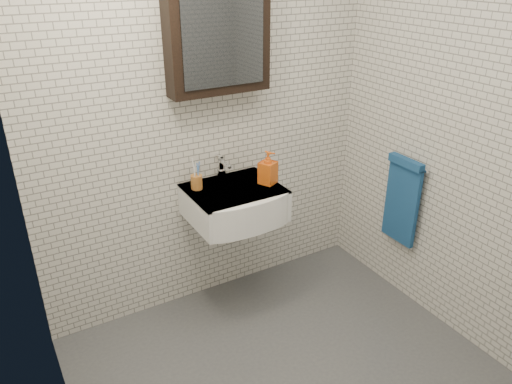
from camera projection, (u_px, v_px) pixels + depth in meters
ground at (294, 380)px, 2.75m from camera, size 2.20×2.00×0.01m
room_shell at (305, 126)px, 2.12m from camera, size 2.22×2.02×2.51m
washbasin at (237, 204)px, 3.02m from camera, size 0.55×0.50×0.20m
faucet at (222, 169)px, 3.11m from camera, size 0.06×0.20×0.15m
mirror_cabinet at (218, 39)px, 2.77m from camera, size 0.60×0.15×0.60m
towel_rail at (402, 197)px, 3.19m from camera, size 0.09×0.30×0.58m
toothbrush_cup at (197, 181)px, 2.99m from camera, size 0.09×0.09×0.19m
soap_bottle at (268, 168)px, 3.03m from camera, size 0.13×0.13×0.21m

